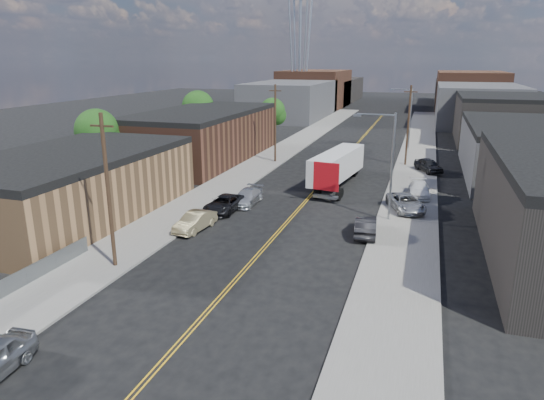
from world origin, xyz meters
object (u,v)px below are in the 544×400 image
Objects in this scene: semi_truck at (340,164)px; car_right_oncoming at (366,226)px; car_left_c at (224,204)px; car_right_lot_b at (419,189)px; car_left_b at (195,221)px; car_left_d at (247,197)px; car_right_lot_a at (406,203)px; car_right_lot_c at (428,165)px.

semi_truck is 15.92m from car_right_oncoming.
car_right_lot_b reaches higher than car_left_c.
car_left_d is at bearing 86.86° from car_left_b.
car_right_oncoming is at bearing -110.74° from car_right_lot_b.
car_left_b is 22.49m from car_right_lot_b.
car_left_c is 16.07m from car_right_lot_a.
car_right_oncoming is (11.60, -5.06, 0.04)m from car_left_d.
car_left_d is at bearing -29.26° from car_right_oncoming.
semi_truck is 15.20m from car_left_c.
car_right_lot_c is (17.40, 26.62, 0.21)m from car_left_b.
car_right_oncoming is at bearing -22.86° from car_left_d.
car_right_lot_b is (16.34, 9.95, 0.12)m from car_left_c.
car_right_lot_b is at bearing 33.88° from car_left_c.
car_right_lot_a reaches higher than car_left_c.
car_right_lot_a reaches higher than car_right_lot_b.
car_left_c is 1.13× the size of car_right_oncoming.
car_right_lot_c reaches higher than car_left_c.
car_right_oncoming is at bearing 19.53° from car_left_b.
car_right_oncoming is 7.53m from car_right_lot_a.
car_left_d is 24.55m from car_right_lot_c.
car_right_lot_c is (17.11, 21.44, 0.22)m from car_left_c.
car_right_oncoming is (4.76, -15.12, -1.43)m from semi_truck.
car_left_c is at bearing -15.71° from car_right_oncoming.
semi_truck reaches higher than car_left_d.
car_left_c is (-7.94, -12.88, -1.46)m from semi_truck.
car_right_lot_a is at bearing -116.07° from car_right_oncoming.
car_right_lot_a is 16.72m from car_right_lot_c.
car_left_d is 12.66m from car_right_oncoming.
car_right_lot_c is (1.78, 16.62, 0.07)m from car_right_lot_a.
car_right_oncoming is at bearing -131.68° from car_right_lot_a.
car_left_d is (-6.84, -10.06, -1.47)m from semi_truck.
car_right_lot_b is 1.02× the size of car_right_lot_c.
car_right_oncoming is 0.88× the size of car_right_lot_a.
car_right_oncoming reaches higher than car_left_c.
semi_truck reaches higher than car_right_lot_b.
semi_truck reaches higher than car_right_lot_a.
car_right_lot_a reaches higher than car_left_b.
semi_truck is 3.07× the size of car_left_d.
car_left_c is 3.02m from car_left_d.
car_right_lot_b is (1.01, 5.13, -0.03)m from car_right_lot_a.
car_left_b is (-8.24, -18.06, -1.45)m from semi_truck.
car_right_lot_c reaches higher than car_right_lot_b.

